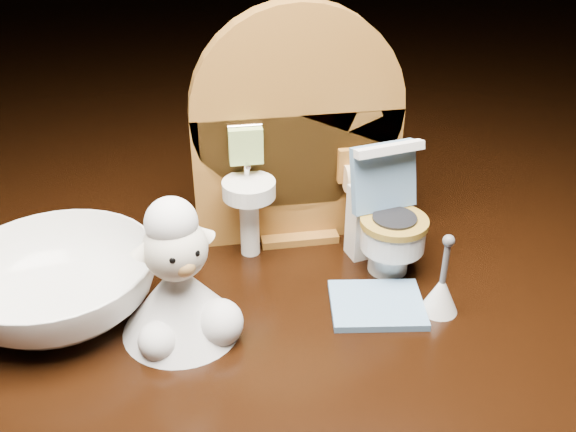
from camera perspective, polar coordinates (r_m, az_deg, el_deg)
name	(u,v)px	position (r m, az deg, el deg)	size (l,w,h in m)	color
backdrop_panel	(296,142)	(0.40, 0.74, 6.57)	(0.13, 0.05, 0.15)	brown
toy_toilet	(385,223)	(0.39, 8.62, -0.59)	(0.04, 0.05, 0.08)	white
bath_mat	(377,305)	(0.37, 7.90, -7.81)	(0.05, 0.04, 0.00)	#628DB9
toilet_brush	(441,291)	(0.36, 13.45, -6.53)	(0.02, 0.02, 0.05)	white
plush_lamb	(180,288)	(0.33, -9.58, -6.35)	(0.06, 0.06, 0.08)	silver
ceramic_bowl	(59,285)	(0.37, -19.69, -5.78)	(0.11, 0.11, 0.03)	white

